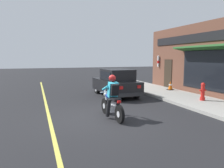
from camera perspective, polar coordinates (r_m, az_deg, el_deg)
ground_plane at (r=8.34m, az=-3.30°, el=-8.65°), size 80.00×80.00×0.00m
sidewalk_curb at (r=13.26m, az=15.42°, el=-2.71°), size 2.60×22.00×0.14m
lane_stripe at (r=10.96m, az=-16.85°, el=-5.12°), size 0.12×19.80×0.01m
storefront_building at (r=13.82m, az=21.56°, el=5.93°), size 1.25×9.57×4.20m
motorcycle_with_rider at (r=8.06m, az=0.03°, el=-4.24°), size 0.57×2.02×1.62m
car_hatchback at (r=12.68m, az=1.04°, el=0.28°), size 1.86×3.87×1.57m
fire_hydrant at (r=11.60m, az=22.62°, el=-1.86°), size 0.36×0.24×0.88m
traffic_cone at (r=14.67m, az=15.00°, el=-0.36°), size 0.36×0.36×0.60m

